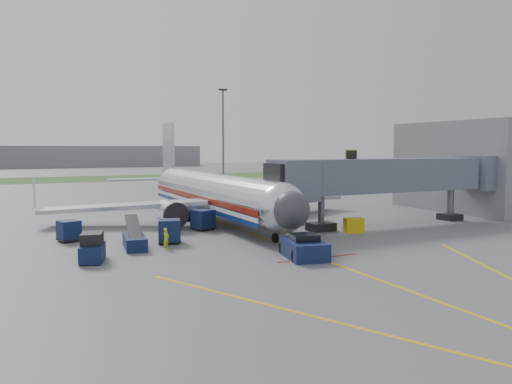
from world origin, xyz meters
name	(u,v)px	position (x,y,z in m)	size (l,w,h in m)	color
ground	(288,247)	(0.00, 0.00, 0.00)	(400.00, 400.00, 0.00)	#565659
grass_strip	(100,179)	(0.00, 90.00, 0.01)	(300.00, 25.00, 0.01)	#2D4C1E
apron_markings	(351,270)	(0.00, -7.40, 0.00)	(21.52, 50.00, 0.01)	gold
airliner	(213,193)	(0.00, 15.25, 2.65)	(32.10, 35.67, 10.25)	silver
jet_bridge	(385,177)	(12.86, 5.00, 4.47)	(25.30, 4.00, 6.90)	slate
terminal	(475,166)	(30.00, 10.00, 5.00)	(10.00, 16.00, 10.00)	slate
light_mast_right	(223,132)	(25.00, 75.00, 10.78)	(2.00, 0.44, 20.40)	#595B60
distant_terminal	(39,157)	(-10.00, 170.00, 4.00)	(120.00, 14.00, 8.00)	slate
pushback_tug	(304,248)	(-0.81, -3.50, 0.65)	(2.97, 4.09, 1.54)	#0B1134
baggage_tug	(92,249)	(-13.24, 1.29, 0.80)	(1.95, 2.83, 1.80)	#0B1134
baggage_cart_a	(169,231)	(-7.27, 5.09, 0.90)	(1.99, 1.99, 1.77)	#0B1134
baggage_cart_b	(69,231)	(-13.94, 9.03, 0.81)	(1.85, 1.85, 1.59)	#0B1134
baggage_cart_c	(203,220)	(-3.00, 9.70, 0.89)	(2.11, 2.11, 1.76)	#0B1134
belt_loader	(135,241)	(-10.00, 4.32, 0.52)	(1.78, 4.42, 2.11)	#0B1134
ground_power_cart	(354,225)	(7.93, 3.00, 0.60)	(1.74, 1.39, 1.22)	#C4A60B
ramp_worker	(166,239)	(-8.10, 2.94, 0.75)	(0.54, 0.36, 1.49)	#BAD018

